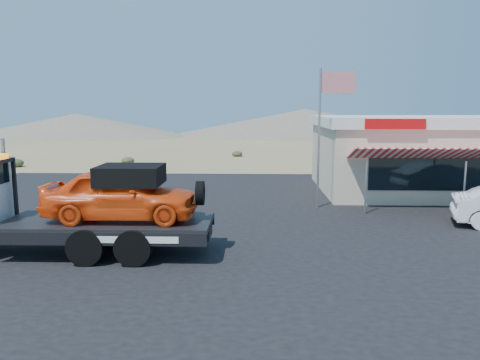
{
  "coord_description": "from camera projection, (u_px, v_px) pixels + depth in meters",
  "views": [
    {
      "loc": [
        1.9,
        -15.77,
        4.37
      ],
      "look_at": [
        1.35,
        2.73,
        1.5
      ],
      "focal_mm": 35.0,
      "sensor_mm": 36.0,
      "label": 1
    }
  ],
  "objects": [
    {
      "name": "ground",
      "position": [
        199.0,
        234.0,
        16.3
      ],
      "size": [
        120.0,
        120.0,
        0.0
      ],
      "primitive_type": "plane",
      "color": "#8D7450",
      "rests_on": "ground"
    },
    {
      "name": "asphalt_lot",
      "position": [
        256.0,
        215.0,
        19.2
      ],
      "size": [
        32.0,
        24.0,
        0.02
      ],
      "primitive_type": "cube",
      "color": "black",
      "rests_on": "ground"
    },
    {
      "name": "tow_truck",
      "position": [
        53.0,
        202.0,
        13.97
      ],
      "size": [
        8.84,
        2.62,
        2.96
      ],
      "color": "black",
      "rests_on": "asphalt_lot"
    },
    {
      "name": "jerky_store",
      "position": [
        417.0,
        153.0,
        24.55
      ],
      "size": [
        10.4,
        9.97,
        3.9
      ],
      "color": "#C8B697",
      "rests_on": "asphalt_lot"
    },
    {
      "name": "flagpole",
      "position": [
        325.0,
        122.0,
        20.02
      ],
      "size": [
        1.55,
        0.1,
        6.0
      ],
      "color": "#99999E",
      "rests_on": "asphalt_lot"
    },
    {
      "name": "distant_hills",
      "position": [
        177.0,
        124.0,
        70.77
      ],
      "size": [
        126.0,
        48.0,
        4.2
      ],
      "color": "#726B59",
      "rests_on": "ground"
    }
  ]
}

